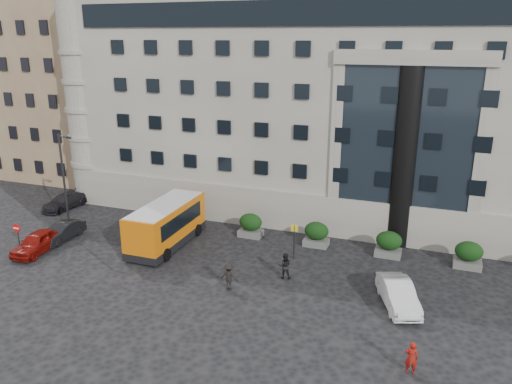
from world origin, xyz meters
TOP-DOWN VIEW (x-y plane):
  - ground at (0.00, 0.00)m, footprint 120.00×120.00m
  - civic_building at (6.00, 22.00)m, footprint 44.00×24.00m
  - entrance_column at (12.00, 10.30)m, footprint 1.80×1.80m
  - apartment_near at (-24.00, 20.00)m, footprint 14.00×14.00m
  - apartment_far at (-27.00, 38.00)m, footprint 13.00×13.00m
  - hedge_a at (-4.00, 7.80)m, footprint 1.80×1.26m
  - hedge_b at (1.20, 7.80)m, footprint 1.80×1.26m
  - hedge_c at (6.40, 7.80)m, footprint 1.80×1.26m
  - hedge_d at (11.60, 7.80)m, footprint 1.80×1.26m
  - hedge_e at (16.80, 7.80)m, footprint 1.80×1.26m
  - street_lamp at (-11.94, 3.00)m, footprint 1.16×0.18m
  - bus_stop_sign at (5.50, 5.00)m, footprint 0.50×0.08m
  - no_entry_sign at (-13.00, -1.04)m, footprint 0.64×0.16m
  - minibus at (-4.00, 4.06)m, footprint 2.95×7.68m
  - red_truck at (-12.78, 15.84)m, footprint 3.36×5.61m
  - parked_car_a at (-12.09, -0.25)m, footprint 2.11×4.53m
  - parked_car_b at (-11.97, 2.09)m, footprint 1.48×4.07m
  - parked_car_c at (-16.77, 8.07)m, footprint 2.34×4.73m
  - parked_car_d at (-14.46, 14.63)m, footprint 2.84×5.04m
  - white_taxi at (12.88, 1.00)m, footprint 3.08×4.78m
  - pedestrian_a at (14.00, -5.00)m, footprint 0.64×0.45m
  - pedestrian_b at (5.76, 2.03)m, footprint 0.97×0.84m
  - pedestrian_c at (3.00, -0.54)m, footprint 1.12×0.66m

SIDE VIEW (x-z plane):
  - ground at x=0.00m, z-range 0.00..0.00m
  - parked_car_c at x=-16.77m, z-range 0.00..1.32m
  - parked_car_d at x=-14.46m, z-range 0.00..1.33m
  - parked_car_b at x=-11.97m, z-range 0.00..1.33m
  - white_taxi at x=12.88m, z-range 0.00..1.49m
  - parked_car_a at x=-12.09m, z-range 0.00..1.50m
  - pedestrian_a at x=14.00m, z-range 0.00..1.67m
  - pedestrian_c at x=3.00m, z-range 0.00..1.71m
  - pedestrian_b at x=5.76m, z-range 0.00..1.72m
  - hedge_a at x=-4.00m, z-range 0.01..1.85m
  - hedge_b at x=1.20m, z-range 0.01..1.85m
  - hedge_c at x=6.40m, z-range 0.01..1.85m
  - hedge_d at x=11.60m, z-range 0.01..1.85m
  - hedge_e at x=16.80m, z-range 0.01..1.85m
  - red_truck at x=-12.78m, z-range 0.03..2.86m
  - no_entry_sign at x=-13.00m, z-range 0.49..2.81m
  - bus_stop_sign at x=5.50m, z-range 0.47..2.99m
  - minibus at x=-4.00m, z-range 0.16..3.36m
  - street_lamp at x=-11.94m, z-range 0.37..8.37m
  - entrance_column at x=12.00m, z-range 0.00..13.00m
  - civic_building at x=6.00m, z-range 0.00..18.00m
  - apartment_near at x=-24.00m, z-range 0.00..20.00m
  - apartment_far at x=-27.00m, z-range 0.00..22.00m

